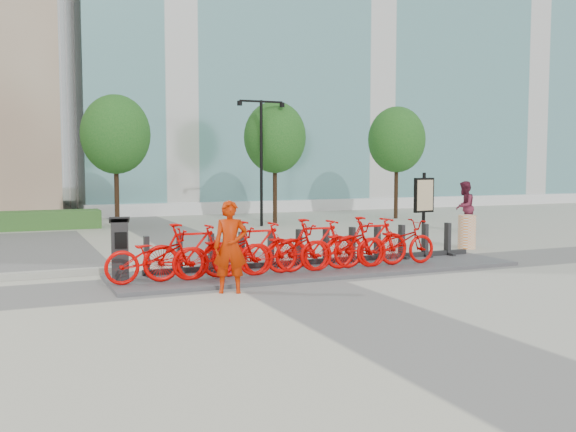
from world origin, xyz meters
name	(u,v)px	position (x,y,z in m)	size (l,w,h in m)	color
ground	(274,277)	(0.00, 0.00, 0.00)	(120.00, 120.00, 0.00)	#9A9B8F
glass_building	(319,20)	(14.00, 26.00, 12.00)	(32.00, 16.00, 24.00)	#6BA0A6
hedge_b	(17,221)	(-5.00, 13.20, 0.35)	(6.00, 1.20, 0.70)	#274721
tree_1	(116,135)	(-1.50, 12.00, 3.59)	(2.60, 2.60, 5.10)	#372211
tree_2	(275,138)	(5.00, 12.00, 3.59)	(2.60, 2.60, 5.10)	#372211
tree_3	(397,140)	(11.00, 12.00, 3.59)	(2.60, 2.60, 5.10)	#372211
streetlamp	(261,148)	(4.00, 11.00, 3.13)	(2.00, 0.20, 5.00)	black
dock_pad	(321,269)	(1.30, 0.30, 0.04)	(9.60, 2.40, 0.08)	#4B4B4E
dock_rail_posts	(314,247)	(1.36, 0.77, 0.51)	(8.02, 0.50, 0.85)	#242425
bike_0	(155,256)	(-2.60, -0.05, 0.61)	(0.71, 2.03, 1.07)	#D40200
bike_1	(190,251)	(-1.88, -0.05, 0.67)	(0.56, 1.97, 1.18)	#D40200
bike_2	(224,252)	(-1.16, -0.05, 0.61)	(0.71, 2.03, 1.07)	#D40200
bike_3	(256,248)	(-0.44, -0.05, 0.67)	(0.56, 1.97, 1.18)	#D40200
bike_4	(286,249)	(0.28, -0.05, 0.61)	(0.71, 2.03, 1.07)	#D40200
bike_5	(316,245)	(1.00, -0.05, 0.67)	(0.56, 1.97, 1.18)	#D40200
bike_6	(344,246)	(1.72, -0.05, 0.61)	(0.71, 2.03, 1.07)	#D40200
bike_7	(371,241)	(2.44, -0.05, 0.67)	(0.56, 1.97, 1.18)	#D40200
bike_8	(397,242)	(3.16, -0.05, 0.61)	(0.71, 2.03, 1.07)	#D40200
kiosk	(120,250)	(-3.22, 0.50, 0.72)	(0.44, 0.38, 1.33)	#242425
worker_red	(230,247)	(-1.42, -1.27, 0.89)	(0.65, 0.42, 1.77)	#B22100
pedestrian	(464,207)	(9.99, 5.95, 0.93)	(0.90, 0.70, 1.86)	maroon
construction_barrel	(467,232)	(7.00, 2.13, 0.49)	(0.51, 0.51, 0.99)	orange
map_sign	(424,198)	(5.86, 2.68, 1.47)	(0.74, 0.24, 2.23)	black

